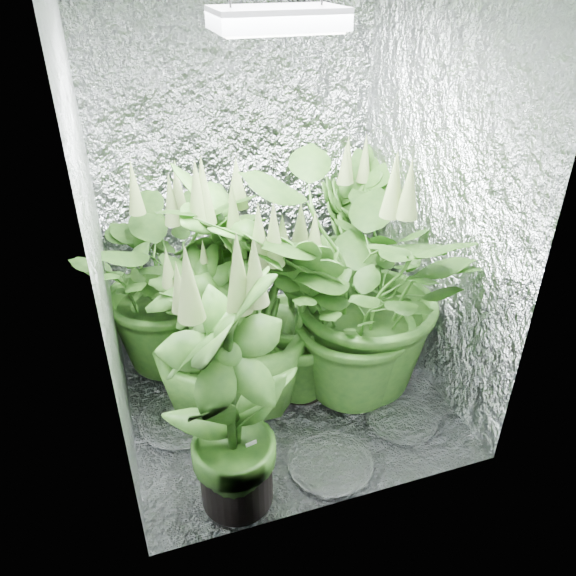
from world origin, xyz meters
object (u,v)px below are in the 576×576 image
Objects in this scene: plant_a at (169,276)px; plant_g at (302,313)px; plant_e at (366,291)px; plant_f at (231,398)px; grow_lamp at (277,19)px; plant_b at (221,281)px; plant_h at (201,343)px; circulation_fan at (358,315)px; plant_d at (252,317)px; plant_c at (351,239)px.

plant_g is (0.59, -0.47, -0.06)m from plant_a.
plant_e reaches higher than plant_f.
grow_lamp reaches higher than plant_g.
plant_b is at bearing 80.10° from plant_f.
plant_g is at bearing 158.72° from plant_e.
plant_b is 1.36× the size of plant_h.
plant_a reaches higher than circulation_fan.
circulation_fan is at bearing 43.27° from plant_f.
plant_g is (0.26, 0.02, -0.04)m from plant_d.
plant_b reaches higher than plant_d.
plant_h is (0.07, -0.48, -0.12)m from plant_a.
plant_b is 0.87m from plant_f.
plant_d is 0.57m from plant_e.
grow_lamp is at bearing -40.83° from plant_a.
circulation_fan is at bearing 4.63° from plant_b.
plant_h is at bearing 172.50° from plant_e.
plant_b is 0.31m from plant_d.
plant_a reaches higher than plant_h.
plant_f is at bearing -130.48° from plant_g.
plant_h is at bearing -172.49° from grow_lamp.
plant_g reaches higher than circulation_fan.
plant_a is at bearing 141.31° from plant_g.
plant_b is at bearing 58.61° from plant_h.
grow_lamp is 1.31m from plant_d.
plant_e reaches higher than plant_d.
plant_e is 3.77× the size of circulation_fan.
plant_b reaches higher than plant_c.
plant_d is at bearing -176.23° from plant_g.
plant_b is at bearing -39.85° from plant_a.
plant_d reaches higher than plant_a.
plant_b is 1.20× the size of plant_g.
plant_b is 1.04× the size of plant_f.
plant_d is at bearing -2.64° from plant_h.
plant_g is (-0.54, -0.62, -0.04)m from plant_c.
grow_lamp reaches higher than plant_b.
plant_a is at bearing 140.15° from plant_b.
grow_lamp is at bearing 7.51° from plant_h.
grow_lamp is 0.34× the size of plant_e.
plant_d is 1.23× the size of plant_h.
grow_lamp is at bearing -41.75° from plant_b.
plant_h is (-1.06, -0.63, -0.10)m from plant_c.
grow_lamp is 1.28m from plant_b.
plant_c reaches higher than plant_g.
plant_e is at bearing -7.50° from plant_h.
grow_lamp reaches higher than plant_c.
plant_d is (-0.16, -0.07, -1.29)m from grow_lamp.
plant_b is at bearing -158.57° from plant_c.
plant_a is at bearing 123.58° from plant_d.
plant_a is at bearing -172.58° from plant_c.
plant_e is 0.68m from circulation_fan.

